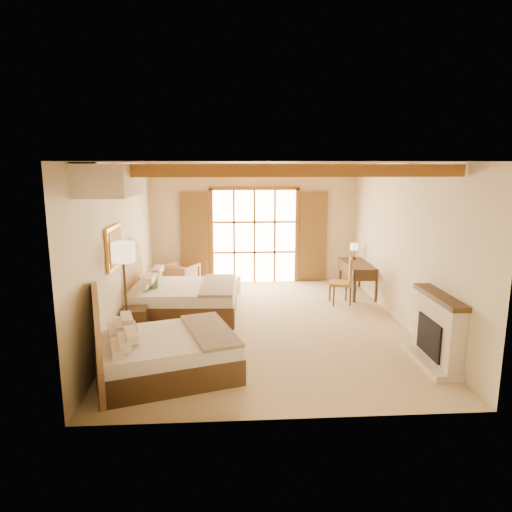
{
  "coord_description": "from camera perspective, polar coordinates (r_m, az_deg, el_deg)",
  "views": [
    {
      "loc": [
        -0.73,
        -8.72,
        3.16
      ],
      "look_at": [
        -0.16,
        0.2,
        1.37
      ],
      "focal_mm": 32.0,
      "sensor_mm": 36.0,
      "label": 1
    }
  ],
  "objects": [
    {
      "name": "ceiling",
      "position": [
        8.75,
        1.17,
        11.59
      ],
      "size": [
        7.0,
        7.0,
        0.0
      ],
      "primitive_type": "plane",
      "rotation": [
        3.14,
        0.0,
        0.0
      ],
      "color": "#AC773A",
      "rests_on": "ground"
    },
    {
      "name": "bed_far",
      "position": [
        9.78,
        -10.16,
        -4.97
      ],
      "size": [
        2.31,
        1.79,
        1.47
      ],
      "rotation": [
        0.0,
        0.0,
        -0.05
      ],
      "color": "#482D1A",
      "rests_on": "floor"
    },
    {
      "name": "wall_right",
      "position": [
        9.51,
        17.88,
        1.34
      ],
      "size": [
        0.0,
        7.0,
        7.0
      ],
      "primitive_type": "plane",
      "rotation": [
        1.57,
        0.0,
        -1.57
      ],
      "color": "beige",
      "rests_on": "ground"
    },
    {
      "name": "armchair",
      "position": [
        11.83,
        -9.35,
        -2.58
      ],
      "size": [
        1.01,
        1.02,
        0.7
      ],
      "primitive_type": "imported",
      "rotation": [
        0.0,
        0.0,
        -3.62
      ],
      "color": "#A26D4A",
      "rests_on": "floor"
    },
    {
      "name": "wall_left",
      "position": [
        9.08,
        -16.43,
        0.97
      ],
      "size": [
        0.0,
        7.0,
        7.0
      ],
      "primitive_type": "plane",
      "rotation": [
        1.57,
        0.0,
        1.57
      ],
      "color": "beige",
      "rests_on": "ground"
    },
    {
      "name": "painting",
      "position": [
        8.33,
        -17.29,
        1.07
      ],
      "size": [
        0.06,
        0.95,
        0.75
      ],
      "color": "#C18633",
      "rests_on": "wall_left"
    },
    {
      "name": "desk_lamp",
      "position": [
        11.86,
        12.17,
        1.06
      ],
      "size": [
        0.2,
        0.2,
        0.41
      ],
      "color": "#362B16",
      "rests_on": "desk"
    },
    {
      "name": "french_doors",
      "position": [
        12.33,
        -0.2,
        2.42
      ],
      "size": [
        3.95,
        0.08,
        2.6
      ],
      "color": "white",
      "rests_on": "ground"
    },
    {
      "name": "fireplace",
      "position": [
        7.95,
        21.63,
        -8.97
      ],
      "size": [
        0.46,
        1.4,
        1.16
      ],
      "color": "beige",
      "rests_on": "ground"
    },
    {
      "name": "desk",
      "position": [
        11.57,
        12.57,
        -2.63
      ],
      "size": [
        0.67,
        1.48,
        0.79
      ],
      "rotation": [
        0.0,
        0.0,
        0.03
      ],
      "color": "#482D1A",
      "rests_on": "floor"
    },
    {
      "name": "bed_near",
      "position": [
        7.21,
        -12.4,
        -11.39
      ],
      "size": [
        2.47,
        2.07,
        1.35
      ],
      "rotation": [
        0.0,
        0.0,
        0.3
      ],
      "color": "#482D1A",
      "rests_on": "floor"
    },
    {
      "name": "ottoman",
      "position": [
        11.3,
        -3.75,
        -3.81
      ],
      "size": [
        0.73,
        0.73,
        0.42
      ],
      "primitive_type": "cube",
      "rotation": [
        0.0,
        0.0,
        -0.32
      ],
      "color": "#A4724A",
      "rests_on": "floor"
    },
    {
      "name": "canopy_valance",
      "position": [
        6.93,
        -17.83,
        9.05
      ],
      "size": [
        0.7,
        1.4,
        0.45
      ],
      "primitive_type": "cube",
      "color": "beige",
      "rests_on": "ceiling"
    },
    {
      "name": "floor",
      "position": [
        9.3,
        1.09,
        -8.53
      ],
      "size": [
        7.0,
        7.0,
        0.0
      ],
      "primitive_type": "plane",
      "color": "tan",
      "rests_on": "ground"
    },
    {
      "name": "floor_lamp",
      "position": [
        8.06,
        -16.25,
        -0.33
      ],
      "size": [
        0.4,
        0.4,
        1.88
      ],
      "color": "#362B16",
      "rests_on": "floor"
    },
    {
      "name": "desk_chair",
      "position": [
        10.74,
        10.62,
        -4.1
      ],
      "size": [
        0.58,
        0.57,
        1.09
      ],
      "rotation": [
        0.0,
        0.0,
        -0.22
      ],
      "color": "olive",
      "rests_on": "floor"
    },
    {
      "name": "wall_back",
      "position": [
        12.34,
        -0.21,
        4.07
      ],
      "size": [
        5.5,
        0.0,
        5.5
      ],
      "primitive_type": "plane",
      "rotation": [
        1.57,
        0.0,
        0.0
      ],
      "color": "beige",
      "rests_on": "ground"
    },
    {
      "name": "ceiling_beams",
      "position": [
        8.75,
        1.17,
        10.8
      ],
      "size": [
        5.39,
        4.6,
        0.18
      ],
      "primitive_type": null,
      "color": "#965C20",
      "rests_on": "ceiling"
    },
    {
      "name": "nightstand",
      "position": [
        8.94,
        -14.91,
        -7.96
      ],
      "size": [
        0.46,
        0.46,
        0.53
      ],
      "primitive_type": "cube",
      "rotation": [
        0.0,
        0.0,
        0.05
      ],
      "color": "#482D1A",
      "rests_on": "floor"
    }
  ]
}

